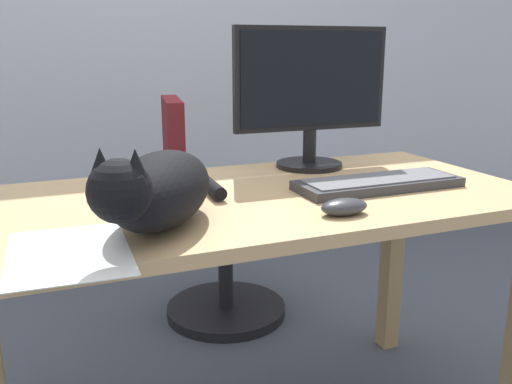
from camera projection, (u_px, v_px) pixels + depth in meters
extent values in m
cube|color=tan|center=(251.00, 200.00, 1.40)|extent=(1.43, 0.69, 0.03)
cube|color=tan|center=(392.00, 258.00, 1.99)|extent=(0.06, 0.06, 0.68)
cylinder|color=black|center=(226.00, 309.00, 2.30)|extent=(0.48, 0.48, 0.04)
cylinder|color=black|center=(226.00, 266.00, 2.25)|extent=(0.06, 0.06, 0.42)
cylinder|color=maroon|center=(225.00, 208.00, 2.19)|extent=(0.44, 0.44, 0.06)
cube|color=maroon|center=(175.00, 152.00, 2.10)|extent=(0.12, 0.36, 0.40)
cylinder|color=black|center=(309.00, 165.00, 1.71)|extent=(0.20, 0.20, 0.01)
cylinder|color=black|center=(309.00, 146.00, 1.70)|extent=(0.04, 0.04, 0.10)
cube|color=black|center=(311.00, 79.00, 1.65)|extent=(0.48, 0.04, 0.30)
cube|color=black|center=(313.00, 79.00, 1.63)|extent=(0.45, 0.02, 0.27)
cube|color=#333338|center=(378.00, 184.00, 1.45)|extent=(0.44, 0.15, 0.02)
cube|color=slate|center=(379.00, 178.00, 1.45)|extent=(0.40, 0.12, 0.00)
ellipsoid|color=black|center=(162.00, 189.00, 1.14)|extent=(0.34, 0.40, 0.15)
sphere|color=black|center=(120.00, 191.00, 0.93)|extent=(0.11, 0.11, 0.11)
cone|color=black|center=(136.00, 162.00, 0.91)|extent=(0.04, 0.04, 0.04)
cone|color=black|center=(100.00, 161.00, 0.92)|extent=(0.04, 0.04, 0.04)
cylinder|color=black|center=(211.00, 186.00, 1.40)|extent=(0.04, 0.18, 0.03)
ellipsoid|color=#333338|center=(344.00, 207.00, 1.22)|extent=(0.11, 0.06, 0.04)
cube|color=white|center=(69.00, 253.00, 1.00)|extent=(0.22, 0.30, 0.00)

